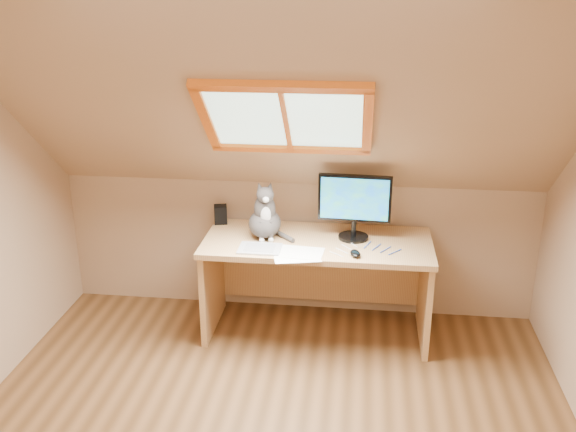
# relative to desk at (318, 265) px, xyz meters

# --- Properties ---
(room_shell) EXTENTS (3.52, 3.52, 2.41)m
(room_shell) POSITION_rel_desk_xyz_m (-0.18, -1.54, 0.94)
(room_shell) COLOR tan
(room_shell) RESTS_ON ground
(desk) EXTENTS (1.56, 0.68, 0.71)m
(desk) POSITION_rel_desk_xyz_m (0.00, 0.00, 0.00)
(desk) COLOR tan
(desk) RESTS_ON ground
(monitor) EXTENTS (0.49, 0.21, 0.46)m
(monitor) POSITION_rel_desk_xyz_m (0.24, -0.01, 0.48)
(monitor) COLOR black
(monitor) RESTS_ON desk
(cat) EXTENTS (0.28, 0.32, 0.41)m
(cat) POSITION_rel_desk_xyz_m (-0.37, -0.05, 0.37)
(cat) COLOR #453F3D
(cat) RESTS_ON desk
(desk_speaker) EXTENTS (0.11, 0.11, 0.13)m
(desk_speaker) POSITION_rel_desk_xyz_m (-0.73, 0.18, 0.29)
(desk_speaker) COLOR black
(desk_speaker) RESTS_ON desk
(graphics_tablet) EXTENTS (0.28, 0.20, 0.01)m
(graphics_tablet) POSITION_rel_desk_xyz_m (-0.37, -0.27, 0.23)
(graphics_tablet) COLOR #B2B2B7
(graphics_tablet) RESTS_ON desk
(mouse) EXTENTS (0.09, 0.13, 0.04)m
(mouse) POSITION_rel_desk_xyz_m (0.26, -0.30, 0.24)
(mouse) COLOR black
(mouse) RESTS_ON desk
(papers) EXTENTS (0.33, 0.27, 0.00)m
(papers) POSITION_rel_desk_xyz_m (-0.17, -0.33, 0.22)
(papers) COLOR white
(papers) RESTS_ON desk
(cables) EXTENTS (0.51, 0.26, 0.01)m
(cables) POSITION_rel_desk_xyz_m (0.34, -0.19, 0.22)
(cables) COLOR silver
(cables) RESTS_ON desk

